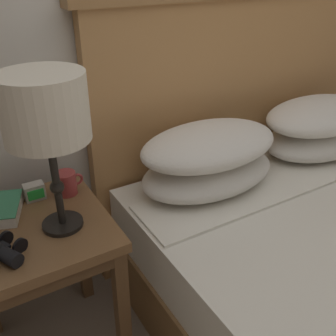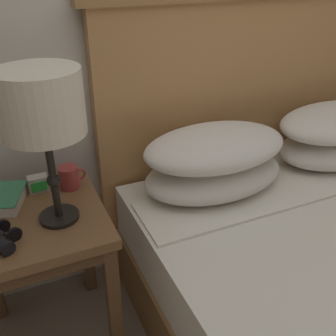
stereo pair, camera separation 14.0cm
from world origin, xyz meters
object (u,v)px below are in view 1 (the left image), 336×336
object	(u,v)px
alarm_clock	(34,192)
nightstand	(39,247)
binoculars_pair	(0,251)
table_lamp	(45,112)
coffee_mug	(66,183)

from	to	relation	value
alarm_clock	nightstand	bearing A→B (deg)	-106.27
nightstand	binoculars_pair	world-z (taller)	binoculars_pair
table_lamp	coffee_mug	size ratio (longest dim) A/B	4.83
nightstand	coffee_mug	bearing A→B (deg)	39.75
nightstand	binoculars_pair	distance (m)	0.20
nightstand	table_lamp	size ratio (longest dim) A/B	1.22
table_lamp	coffee_mug	xyz separation A→B (m)	(0.07, 0.18, -0.35)
nightstand	coffee_mug	size ratio (longest dim) A/B	5.89
coffee_mug	nightstand	bearing A→B (deg)	-140.25
nightstand	table_lamp	distance (m)	0.49
table_lamp	binoculars_pair	size ratio (longest dim) A/B	3.09
binoculars_pair	alarm_clock	distance (m)	0.31
binoculars_pair	coffee_mug	bearing A→B (deg)	40.91
alarm_clock	binoculars_pair	bearing A→B (deg)	-122.26
coffee_mug	binoculars_pair	bearing A→B (deg)	-139.09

